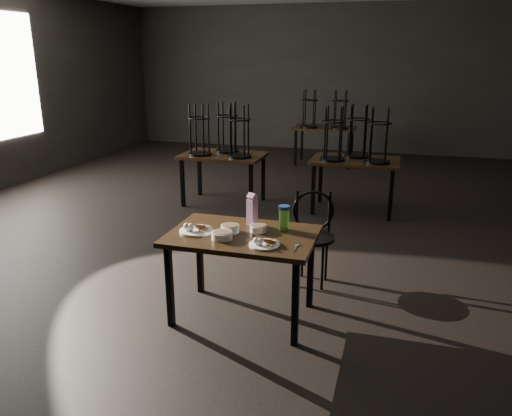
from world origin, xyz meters
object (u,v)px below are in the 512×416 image
(main_table, at_px, (242,243))
(juice_carton, at_px, (252,210))
(water_bottle, at_px, (284,217))
(bentwood_chair, at_px, (313,230))

(main_table, distance_m, juice_carton, 0.31)
(water_bottle, bearing_deg, juice_carton, 172.56)
(main_table, bearing_deg, bentwood_chair, 63.13)
(water_bottle, distance_m, bentwood_chair, 0.76)
(bentwood_chair, bearing_deg, water_bottle, -112.87)
(main_table, height_order, juice_carton, juice_carton)
(main_table, relative_size, water_bottle, 5.76)
(main_table, distance_m, bentwood_chair, 0.98)
(water_bottle, relative_size, bentwood_chair, 0.23)
(main_table, height_order, bentwood_chair, bentwood_chair)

